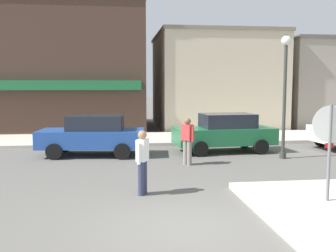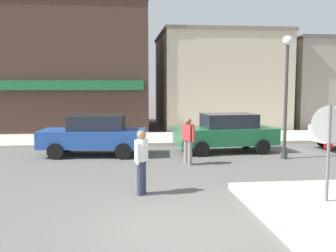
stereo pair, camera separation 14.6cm
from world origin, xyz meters
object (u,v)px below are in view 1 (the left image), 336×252
Objects in this scene: stop_sign at (330,140)px; lamp_post at (285,78)px; parked_car_second at (225,132)px; pedestrian_crossing_far at (187,140)px; pedestrian_crossing_near at (142,160)px; parked_car_nearest at (93,135)px.

lamp_post is (1.43, 5.69, 1.44)m from stop_sign.
pedestrian_crossing_far reaches higher than parked_car_second.
lamp_post is 4.33m from pedestrian_crossing_far.
lamp_post is 2.82× the size of pedestrian_crossing_near.
pedestrian_crossing_far is at bearing 114.75° from stop_sign.
parked_car_nearest is 5.88m from pedestrian_crossing_near.
lamp_post reaches higher than parked_car_nearest.
stop_sign is 0.56× the size of parked_car_second.
stop_sign is 0.55× the size of parked_car_nearest.
parked_car_nearest is 2.58× the size of pedestrian_crossing_far.
parked_car_nearest is 3.98m from pedestrian_crossing_far.
pedestrian_crossing_near reaches higher than parked_car_nearest.
pedestrian_crossing_far is at bearing -169.25° from lamp_post.
parked_car_second is 3.08m from pedestrian_crossing_far.
lamp_post reaches higher than pedestrian_crossing_far.
stop_sign is at bearing -65.25° from pedestrian_crossing_far.
pedestrian_crossing_far is at bearing -33.84° from parked_car_nearest.
pedestrian_crossing_far reaches higher than parked_car_nearest.
parked_car_nearest is (-5.60, 7.20, -0.71)m from stop_sign.
pedestrian_crossing_far is at bearing 63.20° from pedestrian_crossing_near.
pedestrian_crossing_far is at bearing -129.45° from parked_car_second.
lamp_post is at bearing 75.89° from stop_sign.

